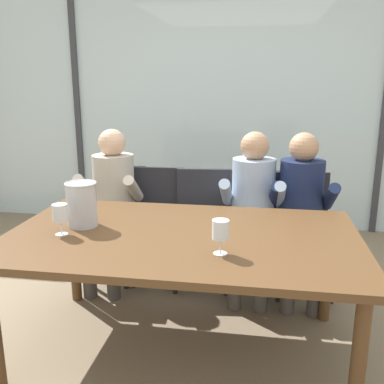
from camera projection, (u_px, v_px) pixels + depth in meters
ground at (205, 277)px, 3.54m from camera, size 14.00×14.00×0.00m
window_glass_panel at (223, 105)px, 4.54m from camera, size 7.15×0.03×2.60m
window_mullion_left at (78, 104)px, 4.77m from camera, size 0.06×0.06×2.60m
hillside_vineyard at (239, 113)px, 7.78m from camera, size 13.15×2.40×1.97m
dining_table at (182, 245)px, 2.41m from camera, size 1.95×1.17×0.73m
chair_near_curtain at (119, 212)px, 3.53m from camera, size 0.45×0.45×0.88m
chair_left_of_center at (157, 215)px, 3.47m from camera, size 0.45×0.45×0.88m
chair_center at (202, 217)px, 3.40m from camera, size 0.48×0.48×0.88m
chair_right_of_center at (255, 219)px, 3.35m from camera, size 0.46×0.46×0.88m
chair_near_window_right at (302, 222)px, 3.28m from camera, size 0.48×0.48×0.88m
person_beige_jumper at (111, 197)px, 3.34m from camera, size 0.47×0.62×1.20m
person_pale_blue_shirt at (252, 203)px, 3.17m from camera, size 0.47×0.62×1.20m
person_navy_polo at (301, 205)px, 3.12m from camera, size 0.47×0.61×1.20m
ice_bucket_primary at (82, 204)px, 2.50m from camera, size 0.18×0.18×0.26m
wine_glass_by_left_taster at (221, 231)px, 2.09m from camera, size 0.08×0.08×0.17m
wine_glass_near_bucket at (60, 214)px, 2.36m from camera, size 0.08×0.08×0.17m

